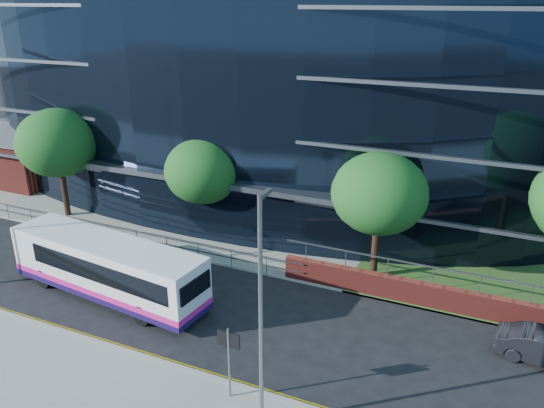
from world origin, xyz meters
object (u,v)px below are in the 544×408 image
at_px(street_sign, 229,348).
at_px(streetlight_east, 261,309).
at_px(tree_far_a, 57,143).
at_px(city_bus, 109,268).
at_px(tree_far_b, 203,171).
at_px(tree_far_c, 379,194).
at_px(brick_pavilion, 18,154).

relative_size(street_sign, streetlight_east, 0.35).
bearing_deg(tree_far_a, city_bus, -36.48).
bearing_deg(tree_far_b, tree_far_a, -177.14).
height_order(tree_far_c, city_bus, tree_far_c).
relative_size(tree_far_b, streetlight_east, 0.76).
relative_size(brick_pavilion, streetlight_east, 1.08).
height_order(streetlight_east, city_bus, streetlight_east).
xyz_separation_m(tree_far_a, city_bus, (9.08, -6.72, -3.37)).
bearing_deg(brick_pavilion, streetlight_east, -29.24).
height_order(street_sign, tree_far_b, tree_far_b).
height_order(street_sign, tree_far_c, tree_far_c).
distance_m(brick_pavilion, streetlight_east, 32.19).
bearing_deg(streetlight_east, city_bus, 155.80).
xyz_separation_m(brick_pavilion, streetlight_east, (28.00, -15.67, 2.50)).
xyz_separation_m(street_sign, tree_far_c, (2.50, 10.59, 2.39)).
xyz_separation_m(brick_pavilion, tree_far_c, (29.00, -4.50, 2.60)).
bearing_deg(street_sign, tree_far_c, 76.71).
distance_m(street_sign, city_bus, 9.29).
distance_m(tree_far_a, tree_far_c, 20.00).
relative_size(street_sign, tree_far_a, 0.40).
xyz_separation_m(streetlight_east, city_bus, (-9.92, 4.46, -2.95)).
xyz_separation_m(street_sign, tree_far_b, (-7.50, 11.09, 2.06)).
bearing_deg(tree_far_b, brick_pavilion, 168.12).
bearing_deg(city_bus, brick_pavilion, 154.41).
xyz_separation_m(street_sign, streetlight_east, (1.50, -0.59, 2.29)).
bearing_deg(street_sign, city_bus, 155.30).
distance_m(brick_pavilion, tree_far_a, 10.48).
height_order(tree_far_b, tree_far_c, tree_far_c).
height_order(brick_pavilion, tree_far_c, tree_far_c).
bearing_deg(tree_far_a, tree_far_c, 0.00).
height_order(brick_pavilion, city_bus, brick_pavilion).
distance_m(brick_pavilion, tree_far_b, 19.55).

